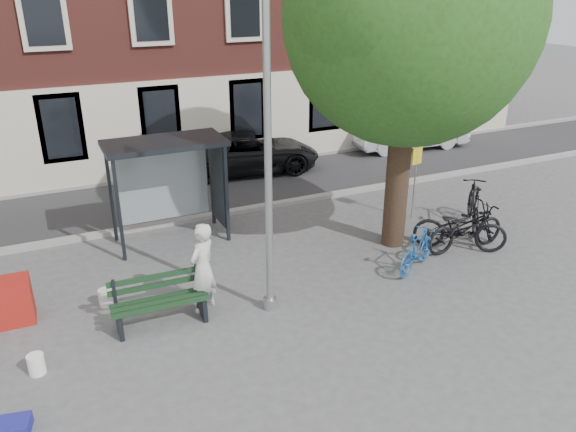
{
  "coord_description": "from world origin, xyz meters",
  "views": [
    {
      "loc": [
        -3.76,
        -8.98,
        6.2
      ],
      "look_at": [
        0.96,
        1.21,
        1.4
      ],
      "focal_mm": 35.0,
      "sensor_mm": 36.0,
      "label": 1
    }
  ],
  "objects_px": {
    "bus_shelter": "(181,165)",
    "bike_d": "(474,205)",
    "painter": "(203,268)",
    "bike_a": "(465,228)",
    "bike_b": "(417,250)",
    "lamppost": "(268,179)",
    "bike_c": "(460,228)",
    "red_stand": "(7,302)",
    "car_dark": "(247,152)",
    "notice_sign": "(416,167)",
    "bench": "(160,303)",
    "car_silver": "(409,129)"
  },
  "relations": [
    {
      "from": "lamppost",
      "to": "bike_d",
      "type": "relative_size",
      "value": 2.92
    },
    {
      "from": "car_dark",
      "to": "notice_sign",
      "type": "xyz_separation_m",
      "value": [
        2.66,
        -5.78,
        0.8
      ]
    },
    {
      "from": "bench",
      "to": "car_silver",
      "type": "bearing_deg",
      "value": 36.61
    },
    {
      "from": "car_dark",
      "to": "car_silver",
      "type": "relative_size",
      "value": 1.06
    },
    {
      "from": "bike_b",
      "to": "bike_c",
      "type": "height_order",
      "value": "bike_c"
    },
    {
      "from": "car_silver",
      "to": "red_stand",
      "type": "xyz_separation_m",
      "value": [
        -14.23,
        -6.73,
        -0.31
      ]
    },
    {
      "from": "bike_c",
      "to": "red_stand",
      "type": "distance_m",
      "value": 10.1
    },
    {
      "from": "car_silver",
      "to": "bus_shelter",
      "type": "bearing_deg",
      "value": 118.56
    },
    {
      "from": "bike_b",
      "to": "car_dark",
      "type": "bearing_deg",
      "value": -21.14
    },
    {
      "from": "bench",
      "to": "car_dark",
      "type": "xyz_separation_m",
      "value": [
        4.87,
        7.98,
        0.25
      ]
    },
    {
      "from": "bus_shelter",
      "to": "bike_b",
      "type": "height_order",
      "value": "bus_shelter"
    },
    {
      "from": "bench",
      "to": "notice_sign",
      "type": "height_order",
      "value": "notice_sign"
    },
    {
      "from": "bus_shelter",
      "to": "car_dark",
      "type": "relative_size",
      "value": 0.58
    },
    {
      "from": "painter",
      "to": "bus_shelter",
      "type": "bearing_deg",
      "value": -136.78
    },
    {
      "from": "painter",
      "to": "car_dark",
      "type": "distance_m",
      "value": 8.8
    },
    {
      "from": "bike_b",
      "to": "red_stand",
      "type": "bearing_deg",
      "value": 52.09
    },
    {
      "from": "bike_b",
      "to": "bike_d",
      "type": "xyz_separation_m",
      "value": [
        2.82,
        1.32,
        0.14
      ]
    },
    {
      "from": "bike_a",
      "to": "notice_sign",
      "type": "bearing_deg",
      "value": -0.18
    },
    {
      "from": "painter",
      "to": "car_dark",
      "type": "relative_size",
      "value": 0.38
    },
    {
      "from": "notice_sign",
      "to": "red_stand",
      "type": "bearing_deg",
      "value": 174.79
    },
    {
      "from": "bench",
      "to": "bike_a",
      "type": "height_order",
      "value": "bike_a"
    },
    {
      "from": "bike_a",
      "to": "bike_b",
      "type": "distance_m",
      "value": 1.73
    },
    {
      "from": "bike_d",
      "to": "bench",
      "type": "bearing_deg",
      "value": 42.69
    },
    {
      "from": "notice_sign",
      "to": "bike_b",
      "type": "bearing_deg",
      "value": -135.21
    },
    {
      "from": "bike_a",
      "to": "car_silver",
      "type": "height_order",
      "value": "car_silver"
    },
    {
      "from": "bike_d",
      "to": "car_silver",
      "type": "bearing_deg",
      "value": -77.15
    },
    {
      "from": "painter",
      "to": "notice_sign",
      "type": "relative_size",
      "value": 0.93
    },
    {
      "from": "painter",
      "to": "bike_d",
      "type": "relative_size",
      "value": 0.9
    },
    {
      "from": "bus_shelter",
      "to": "car_dark",
      "type": "height_order",
      "value": "bus_shelter"
    },
    {
      "from": "bike_c",
      "to": "notice_sign",
      "type": "relative_size",
      "value": 1.09
    },
    {
      "from": "lamppost",
      "to": "painter",
      "type": "relative_size",
      "value": 3.25
    },
    {
      "from": "car_dark",
      "to": "red_stand",
      "type": "bearing_deg",
      "value": 139.56
    },
    {
      "from": "painter",
      "to": "bike_a",
      "type": "height_order",
      "value": "painter"
    },
    {
      "from": "bench",
      "to": "bike_d",
      "type": "xyz_separation_m",
      "value": [
        8.61,
        1.02,
        0.19
      ]
    },
    {
      "from": "car_dark",
      "to": "lamppost",
      "type": "bearing_deg",
      "value": 169.6
    },
    {
      "from": "bike_c",
      "to": "bike_d",
      "type": "relative_size",
      "value": 1.06
    },
    {
      "from": "lamppost",
      "to": "bus_shelter",
      "type": "height_order",
      "value": "lamppost"
    },
    {
      "from": "bus_shelter",
      "to": "bike_d",
      "type": "distance_m",
      "value": 7.7
    },
    {
      "from": "bike_b",
      "to": "bike_d",
      "type": "relative_size",
      "value": 0.78
    },
    {
      "from": "lamppost",
      "to": "red_stand",
      "type": "bearing_deg",
      "value": 160.69
    },
    {
      "from": "lamppost",
      "to": "bus_shelter",
      "type": "xyz_separation_m",
      "value": [
        -0.61,
        4.11,
        -0.87
      ]
    },
    {
      "from": "bus_shelter",
      "to": "car_silver",
      "type": "bearing_deg",
      "value": 23.1
    },
    {
      "from": "bike_a",
      "to": "notice_sign",
      "type": "distance_m",
      "value": 2.34
    },
    {
      "from": "car_dark",
      "to": "bench",
      "type": "bearing_deg",
      "value": 156.37
    },
    {
      "from": "bench",
      "to": "car_dark",
      "type": "distance_m",
      "value": 9.35
    },
    {
      "from": "painter",
      "to": "bike_c",
      "type": "xyz_separation_m",
      "value": [
        6.46,
        -0.01,
        -0.36
      ]
    },
    {
      "from": "bike_c",
      "to": "notice_sign",
      "type": "distance_m",
      "value": 2.29
    },
    {
      "from": "lamppost",
      "to": "car_silver",
      "type": "relative_size",
      "value": 1.32
    },
    {
      "from": "lamppost",
      "to": "bike_b",
      "type": "xyz_separation_m",
      "value": [
        3.68,
        0.12,
        -2.29
      ]
    },
    {
      "from": "bike_a",
      "to": "car_dark",
      "type": "distance_m",
      "value": 8.35
    }
  ]
}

